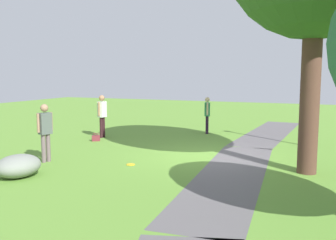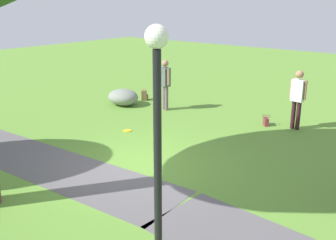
# 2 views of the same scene
# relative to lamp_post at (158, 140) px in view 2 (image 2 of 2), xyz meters

# --- Properties ---
(ground_plane) EXTENTS (48.00, 48.00, 0.00)m
(ground_plane) POSITION_rel_lamp_post_xyz_m (3.25, -2.83, -2.19)
(ground_plane) COLOR #5D8D33
(footpath_segment_mid) EXTENTS (8.10, 2.27, 0.01)m
(footpath_segment_mid) POSITION_rel_lamp_post_xyz_m (5.23, -1.59, -2.19)
(footpath_segment_mid) COLOR #5B5659
(footpath_segment_mid) RESTS_ON ground
(lamp_post) EXTENTS (0.28, 0.28, 3.55)m
(lamp_post) POSITION_rel_lamp_post_xyz_m (0.00, 0.00, 0.00)
(lamp_post) COLOR black
(lamp_post) RESTS_ON ground
(lawn_boulder) EXTENTS (1.31, 1.13, 0.60)m
(lawn_boulder) POSITION_rel_lamp_post_xyz_m (7.51, -6.70, -1.89)
(lawn_boulder) COLOR gray
(lawn_boulder) RESTS_ON ground
(woman_with_handbag) EXTENTS (0.52, 0.26, 1.80)m
(woman_with_handbag) POSITION_rel_lamp_post_xyz_m (1.40, -8.01, -1.13)
(woman_with_handbag) COLOR black
(woman_with_handbag) RESTS_ON ground
(passerby_on_path) EXTENTS (0.50, 0.34, 1.79)m
(passerby_on_path) POSITION_rel_lamp_post_xyz_m (5.87, -7.19, -1.14)
(passerby_on_path) COLOR #69575A
(passerby_on_path) RESTS_ON ground
(handbag_on_grass) EXTENTS (0.38, 0.38, 0.31)m
(handbag_on_grass) POSITION_rel_lamp_post_xyz_m (2.24, -7.78, -2.05)
(handbag_on_grass) COLOR maroon
(handbag_on_grass) RESTS_ON ground
(backpack_by_boulder) EXTENTS (0.35, 0.35, 0.40)m
(backpack_by_boulder) POSITION_rel_lamp_post_xyz_m (7.41, -7.76, -2.00)
(backpack_by_boulder) COLOR brown
(backpack_by_boulder) RESTS_ON ground
(frisbee_on_grass) EXTENTS (0.26, 0.26, 0.02)m
(frisbee_on_grass) POSITION_rel_lamp_post_xyz_m (5.21, -4.61, -2.18)
(frisbee_on_grass) COLOR gold
(frisbee_on_grass) RESTS_ON ground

